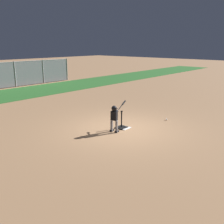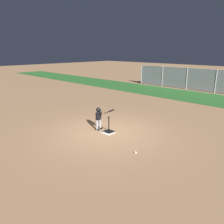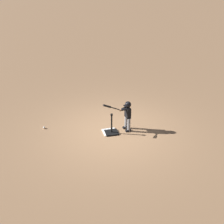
# 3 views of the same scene
# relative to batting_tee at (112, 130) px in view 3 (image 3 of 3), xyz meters

# --- Properties ---
(ground_plane) EXTENTS (90.00, 90.00, 0.00)m
(ground_plane) POSITION_rel_batting_tee_xyz_m (-0.06, -0.08, -0.10)
(ground_plane) COLOR #99704C
(home_plate) EXTENTS (0.45, 0.45, 0.02)m
(home_plate) POSITION_rel_batting_tee_xyz_m (0.05, -0.08, -0.09)
(home_plate) COLOR white
(home_plate) RESTS_ON ground_plane
(batting_tee) EXTENTS (0.41, 0.37, 0.70)m
(batting_tee) POSITION_rel_batting_tee_xyz_m (0.00, 0.00, 0.00)
(batting_tee) COLOR black
(batting_tee) RESTS_ON ground_plane
(batter_child) EXTENTS (0.94, 0.33, 1.07)m
(batter_child) POSITION_rel_batting_tee_xyz_m (-0.51, -0.09, 0.54)
(batter_child) COLOR gray
(batter_child) RESTS_ON ground_plane
(baseball) EXTENTS (0.07, 0.07, 0.07)m
(baseball) POSITION_rel_batting_tee_xyz_m (2.10, -0.80, -0.06)
(baseball) COLOR white
(baseball) RESTS_ON ground_plane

